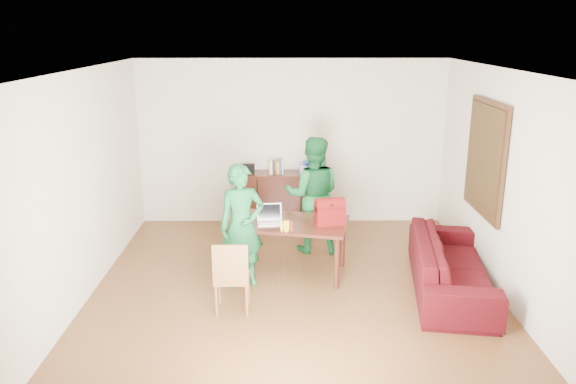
{
  "coord_description": "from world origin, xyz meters",
  "views": [
    {
      "loc": [
        -0.12,
        -6.3,
        3.14
      ],
      "look_at": [
        -0.07,
        0.84,
        1.06
      ],
      "focal_mm": 35.0,
      "sensor_mm": 36.0,
      "label": 1
    }
  ],
  "objects_px": {
    "bottle": "(292,225)",
    "red_bag": "(330,214)",
    "person_near": "(242,226)",
    "sofa": "(451,265)",
    "chair": "(232,290)",
    "laptop": "(270,220)",
    "person_far": "(313,195)",
    "table": "(288,228)"
  },
  "relations": [
    {
      "from": "person_near",
      "to": "person_far",
      "type": "distance_m",
      "value": 1.49
    },
    {
      "from": "laptop",
      "to": "bottle",
      "type": "distance_m",
      "value": 0.39
    },
    {
      "from": "person_near",
      "to": "bottle",
      "type": "xyz_separation_m",
      "value": [
        0.62,
        -0.01,
        0.01
      ]
    },
    {
      "from": "chair",
      "to": "red_bag",
      "type": "bearing_deg",
      "value": 39.11
    },
    {
      "from": "chair",
      "to": "person_far",
      "type": "height_order",
      "value": "person_far"
    },
    {
      "from": "bottle",
      "to": "chair",
      "type": "bearing_deg",
      "value": -134.68
    },
    {
      "from": "bottle",
      "to": "sofa",
      "type": "relative_size",
      "value": 0.07
    },
    {
      "from": "person_near",
      "to": "bottle",
      "type": "distance_m",
      "value": 0.62
    },
    {
      "from": "laptop",
      "to": "person_near",
      "type": "bearing_deg",
      "value": -147.55
    },
    {
      "from": "chair",
      "to": "red_bag",
      "type": "xyz_separation_m",
      "value": [
        1.18,
        0.97,
        0.6
      ]
    },
    {
      "from": "person_near",
      "to": "laptop",
      "type": "height_order",
      "value": "person_near"
    },
    {
      "from": "table",
      "to": "sofa",
      "type": "height_order",
      "value": "table"
    },
    {
      "from": "person_near",
      "to": "sofa",
      "type": "height_order",
      "value": "person_near"
    },
    {
      "from": "person_far",
      "to": "bottle",
      "type": "xyz_separation_m",
      "value": [
        -0.32,
        -1.16,
        -0.05
      ]
    },
    {
      "from": "person_near",
      "to": "red_bag",
      "type": "height_order",
      "value": "person_near"
    },
    {
      "from": "bottle",
      "to": "red_bag",
      "type": "bearing_deg",
      "value": 28.61
    },
    {
      "from": "red_bag",
      "to": "sofa",
      "type": "bearing_deg",
      "value": -26.72
    },
    {
      "from": "red_bag",
      "to": "chair",
      "type": "bearing_deg",
      "value": -151.43
    },
    {
      "from": "person_far",
      "to": "person_near",
      "type": "bearing_deg",
      "value": 53.83
    },
    {
      "from": "laptop",
      "to": "red_bag",
      "type": "height_order",
      "value": "red_bag"
    },
    {
      "from": "bottle",
      "to": "red_bag",
      "type": "relative_size",
      "value": 0.43
    },
    {
      "from": "person_far",
      "to": "laptop",
      "type": "distance_m",
      "value": 1.07
    },
    {
      "from": "table",
      "to": "bottle",
      "type": "distance_m",
      "value": 0.4
    },
    {
      "from": "chair",
      "to": "person_near",
      "type": "height_order",
      "value": "person_near"
    },
    {
      "from": "person_near",
      "to": "sofa",
      "type": "bearing_deg",
      "value": -18.99
    },
    {
      "from": "table",
      "to": "laptop",
      "type": "height_order",
      "value": "laptop"
    },
    {
      "from": "chair",
      "to": "sofa",
      "type": "distance_m",
      "value": 2.72
    },
    {
      "from": "red_bag",
      "to": "sofa",
      "type": "xyz_separation_m",
      "value": [
        1.49,
        -0.43,
        -0.53
      ]
    },
    {
      "from": "person_near",
      "to": "laptop",
      "type": "xyz_separation_m",
      "value": [
        0.35,
        0.27,
        -0.02
      ]
    },
    {
      "from": "table",
      "to": "bottle",
      "type": "relative_size",
      "value": 10.59
    },
    {
      "from": "chair",
      "to": "sofa",
      "type": "xyz_separation_m",
      "value": [
        2.67,
        0.54,
        0.07
      ]
    },
    {
      "from": "chair",
      "to": "bottle",
      "type": "relative_size",
      "value": 5.51
    },
    {
      "from": "red_bag",
      "to": "sofa",
      "type": "height_order",
      "value": "red_bag"
    },
    {
      "from": "table",
      "to": "person_far",
      "type": "distance_m",
      "value": 0.9
    },
    {
      "from": "table",
      "to": "bottle",
      "type": "bearing_deg",
      "value": -71.66
    },
    {
      "from": "red_bag",
      "to": "person_near",
      "type": "bearing_deg",
      "value": -177.51
    },
    {
      "from": "table",
      "to": "person_near",
      "type": "distance_m",
      "value": 0.7
    },
    {
      "from": "bottle",
      "to": "sofa",
      "type": "distance_m",
      "value": 2.04
    },
    {
      "from": "red_bag",
      "to": "sofa",
      "type": "distance_m",
      "value": 1.63
    },
    {
      "from": "person_near",
      "to": "bottle",
      "type": "height_order",
      "value": "person_near"
    },
    {
      "from": "sofa",
      "to": "bottle",
      "type": "bearing_deg",
      "value": 94.03
    },
    {
      "from": "chair",
      "to": "person_near",
      "type": "bearing_deg",
      "value": 84.3
    }
  ]
}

